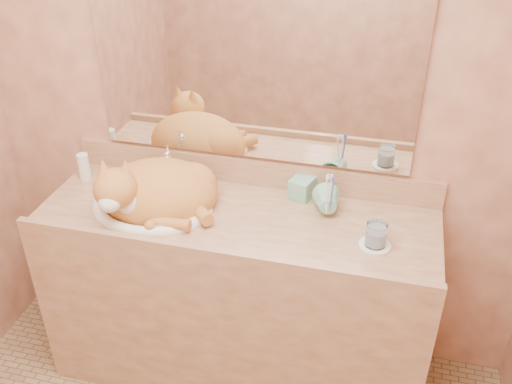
% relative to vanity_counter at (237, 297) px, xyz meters
% --- Properties ---
extents(wall_back, '(2.40, 0.02, 2.50)m').
position_rel_vanity_counter_xyz_m(wall_back, '(0.00, 0.28, 0.82)').
color(wall_back, '#945A43').
rests_on(wall_back, ground).
extents(vanity_counter, '(1.60, 0.55, 0.85)m').
position_rel_vanity_counter_xyz_m(vanity_counter, '(0.00, 0.00, 0.00)').
color(vanity_counter, brown).
rests_on(vanity_counter, floor).
extents(mirror, '(1.30, 0.02, 0.80)m').
position_rel_vanity_counter_xyz_m(mirror, '(0.00, 0.26, 0.97)').
color(mirror, white).
rests_on(mirror, wall_back).
extents(sink_basin, '(0.55, 0.49, 0.15)m').
position_rel_vanity_counter_xyz_m(sink_basin, '(-0.35, -0.02, 0.50)').
color(sink_basin, white).
rests_on(sink_basin, vanity_counter).
extents(faucet, '(0.05, 0.13, 0.17)m').
position_rel_vanity_counter_xyz_m(faucet, '(-0.35, 0.17, 0.51)').
color(faucet, white).
rests_on(faucet, vanity_counter).
extents(cat, '(0.56, 0.50, 0.26)m').
position_rel_vanity_counter_xyz_m(cat, '(-0.34, -0.01, 0.51)').
color(cat, '#B36929').
rests_on(cat, sink_basin).
extents(soap_dispenser, '(0.11, 0.11, 0.19)m').
position_rel_vanity_counter_xyz_m(soap_dispenser, '(0.21, 0.17, 0.52)').
color(soap_dispenser, '#75BBA0').
rests_on(soap_dispenser, vanity_counter).
extents(toothbrush_cup, '(0.14, 0.14, 0.10)m').
position_rel_vanity_counter_xyz_m(toothbrush_cup, '(0.36, 0.07, 0.48)').
color(toothbrush_cup, '#75BBA0').
rests_on(toothbrush_cup, vanity_counter).
extents(toothbrushes, '(0.03, 0.03, 0.20)m').
position_rel_vanity_counter_xyz_m(toothbrushes, '(0.36, 0.07, 0.55)').
color(toothbrushes, white).
rests_on(toothbrushes, toothbrush_cup).
extents(saucer, '(0.12, 0.12, 0.01)m').
position_rel_vanity_counter_xyz_m(saucer, '(0.55, -0.06, 0.43)').
color(saucer, white).
rests_on(saucer, vanity_counter).
extents(water_glass, '(0.08, 0.08, 0.09)m').
position_rel_vanity_counter_xyz_m(water_glass, '(0.55, -0.06, 0.48)').
color(water_glass, white).
rests_on(water_glass, saucer).
extents(lotion_bottle, '(0.05, 0.05, 0.12)m').
position_rel_vanity_counter_xyz_m(lotion_bottle, '(-0.72, 0.13, 0.48)').
color(lotion_bottle, white).
rests_on(lotion_bottle, vanity_counter).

